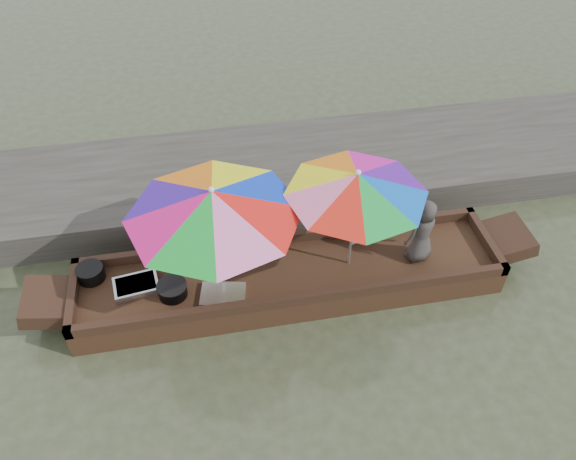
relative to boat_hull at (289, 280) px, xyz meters
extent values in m
plane|color=#353B25|center=(0.00, 0.00, -0.17)|extent=(80.00, 80.00, 0.00)
cube|color=#2D2B26|center=(0.00, 2.20, 0.08)|extent=(22.00, 2.20, 0.50)
cube|color=#321B0E|center=(0.00, 0.00, 0.00)|extent=(5.59, 1.20, 0.35)
cylinder|color=black|center=(-2.55, 0.35, 0.27)|extent=(0.35, 0.35, 0.18)
cube|color=silver|center=(-1.98, 0.07, 0.22)|extent=(0.60, 0.46, 0.09)
cube|color=silver|center=(-0.90, -0.27, 0.21)|extent=(0.62, 0.49, 0.06)
cylinder|color=black|center=(-1.52, -0.13, 0.26)|extent=(0.36, 0.36, 0.17)
cube|color=silver|center=(1.05, 0.45, 0.30)|extent=(0.31, 0.26, 0.26)
imported|color=#383330|center=(1.74, -0.06, 0.66)|extent=(0.56, 0.47, 0.96)
camera|label=1|loc=(-0.92, -4.88, 5.67)|focal=35.00mm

